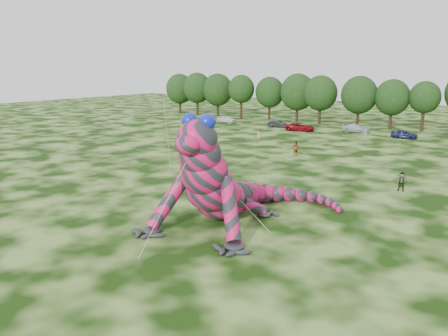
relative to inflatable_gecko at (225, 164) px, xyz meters
name	(u,v)px	position (x,y,z in m)	size (l,w,h in m)	color
ground	(259,228)	(3.23, -0.71, -4.06)	(240.00, 240.00, 0.00)	#16330A
inflatable_gecko	(225,164)	(0.00, 0.00, 0.00)	(13.67, 16.23, 8.12)	#CA1258
tree_0	(180,93)	(-51.33, 58.52, 0.70)	(6.91, 6.22, 9.51)	black
tree_1	(197,94)	(-45.13, 57.34, 0.85)	(6.74, 6.07, 9.81)	black
tree_2	(218,95)	(-39.79, 58.05, 0.76)	(7.04, 6.34, 9.64)	black
tree_3	(241,97)	(-32.49, 56.36, 0.66)	(5.81, 5.23, 9.44)	black
tree_4	(270,98)	(-26.41, 58.00, 0.47)	(6.22, 5.60, 9.06)	black
tree_5	(297,98)	(-19.90, 57.73, 0.84)	(7.16, 6.44, 9.80)	black
tree_6	(320,100)	(-14.33, 55.97, 0.69)	(6.52, 5.86, 9.49)	black
tree_7	(359,102)	(-6.85, 56.09, 0.68)	(6.68, 6.01, 9.48)	black
tree_8	(392,104)	(-0.99, 56.28, 0.41)	(6.14, 5.53, 8.94)	black
tree_9	(424,106)	(4.29, 56.63, 0.28)	(5.27, 4.74, 8.68)	black
car_0	(227,119)	(-31.09, 48.29, -3.37)	(1.61, 4.01, 1.37)	white
car_1	(278,124)	(-19.22, 47.59, -3.43)	(1.32, 3.79, 1.25)	black
car_2	(300,127)	(-13.73, 45.36, -3.35)	(2.36, 5.11, 1.42)	maroon
car_3	(356,128)	(-4.88, 49.01, -3.37)	(1.93, 4.76, 1.38)	silver
car_4	(404,134)	(3.40, 46.49, -3.38)	(1.60, 3.99, 1.36)	#191B4B
spectator_0	(296,149)	(-5.11, 24.14, -3.12)	(0.68, 0.45, 1.87)	gray
spectator_5	(401,182)	(9.48, 14.59, -3.20)	(1.59, 0.51, 1.71)	gray
spectator_4	(259,134)	(-15.50, 33.46, -3.26)	(0.78, 0.51, 1.59)	gray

